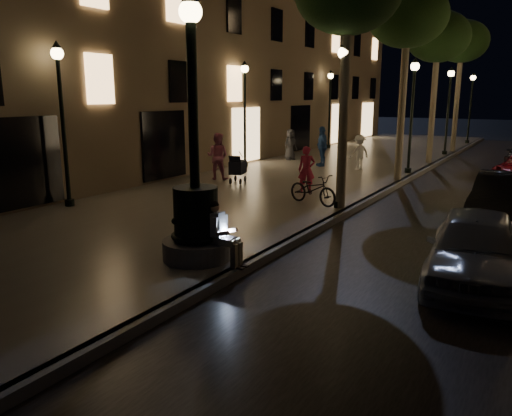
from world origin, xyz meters
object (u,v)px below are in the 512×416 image
Objects in this scene: car_front at (475,248)px; pedestrian_pink at (218,156)px; car_second at (503,198)px; bicycle at (313,189)px; lamp_left_c at (330,99)px; seated_man_laptop at (221,231)px; pedestrian_dark at (290,144)px; tree_far at (462,42)px; stroller at (238,167)px; lamp_curb_c at (449,100)px; fountain_lamppost at (196,211)px; lamp_left_a at (61,104)px; pedestrian_red at (307,170)px; pedestrian_blue at (322,146)px; lamp_curb_d at (471,99)px; pedestrian_white at (359,152)px; lamp_curb_a at (342,104)px; lamp_curb_b at (413,101)px; tree_second at (408,17)px; lamp_left_b at (245,101)px; tree_third at (438,38)px.

pedestrian_pink reaches higher than car_front.
car_second is 5.36m from bicycle.
seated_man_laptop is at bearing -72.32° from lamp_left_c.
pedestrian_dark is at bearing -101.06° from pedestrian_pink.
car_second is at bearing 84.25° from car_front.
tree_far is 6.30× the size of stroller.
car_front is (4.30, -19.99, -2.54)m from lamp_curb_c.
seated_man_laptop is at bearing -161.12° from car_front.
fountain_lamppost is 7.00m from lamp_left_a.
tree_far reaches higher than pedestrian_red.
seated_man_laptop is 0.68× the size of pedestrian_blue.
bicycle is (-0.87, -23.97, -2.56)m from lamp_curb_d.
pedestrian_pink is at bearing -2.68° from pedestrian_white.
car_second is 2.62× the size of pedestrian_dark.
fountain_lamppost is at bearing -96.65° from lamp_curb_a.
fountain_lamppost is 5.41m from car_front.
bicycle is at bearing -68.67° from lamp_left_c.
lamp_curb_a and lamp_curb_b have the same top height.
fountain_lamppost reaches higher than lamp_curb_d.
tree_second is 1.54× the size of lamp_left_b.
stroller is 0.29× the size of car_second.
lamp_left_c reaches higher than bicycle.
lamp_left_c is at bearing 81.71° from pedestrian_red.
fountain_lamppost is 1.08× the size of lamp_curb_b.
lamp_curb_b is 12.99m from car_front.
pedestrian_pink is 1.18× the size of pedestrian_white.
pedestrian_dark is 0.88× the size of bicycle.
lamp_curb_c is (0.00, 4.00, -2.90)m from tree_third.
car_front is at bearing -70.27° from lamp_curb_b.
pedestrian_white is at bearing 47.66° from stroller.
lamp_curb_d is at bearing 60.66° from stroller.
lamp_curb_d is at bearing 90.76° from tree_far.
lamp_curb_c is 14.99m from stroller.
tree_second is at bearing -89.05° from tree_third.
lamp_left_b reaches higher than pedestrian_pink.
pedestrian_white is (-1.47, 13.82, -0.23)m from fountain_lamppost.
tree_far is 4.02× the size of pedestrian_blue.
pedestrian_white is (-0.32, 6.16, -0.02)m from pedestrian_red.
lamp_curb_b reaches higher than pedestrian_red.
lamp_curb_c and lamp_left_b have the same top height.
pedestrian_red reaches higher than car_second.
stroller is 3.12m from pedestrian_red.
lamp_curb_d is 22.61m from pedestrian_pink.
tree_far is 8.11m from lamp_left_c.
seated_man_laptop is at bearing -90.37° from lamp_curb_b.
pedestrian_blue is at bearing -179.98° from lamp_curb_b.
car_second is (0.00, 5.44, -0.01)m from car_front.
lamp_curb_c is at bearing 0.00° from lamp_left_c.
tree_third is at bearing 51.47° from pedestrian_red.
pedestrian_red is (5.25, 5.65, -2.24)m from lamp_left_a.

